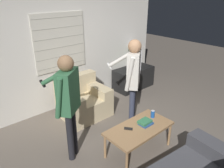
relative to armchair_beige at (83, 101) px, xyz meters
The scene contains 11 objects.
ground_plane 1.42m from the armchair_beige, 89.43° to the right, with size 16.00×16.00×0.00m, color #665B51.
wall_back 1.16m from the armchair_beige, 89.01° to the left, with size 5.20×0.08×2.55m.
armchair_beige is the anchor object (origin of this frame).
coffee_table 1.53m from the armchair_beige, 89.49° to the right, with size 1.08×0.55×0.46m.
tv_stand 1.80m from the armchair_beige, ahead, with size 1.07×0.53×0.54m.
tv 1.87m from the armchair_beige, ahead, with size 0.64×0.76×0.56m.
person_left_standing 1.43m from the armchair_beige, 132.35° to the right, with size 0.49×0.77×1.64m.
person_right_standing 1.27m from the armchair_beige, 61.57° to the right, with size 0.54×0.80×1.66m.
book_stack 1.55m from the armchair_beige, 84.56° to the right, with size 0.22×0.18×0.07m.
soda_can 1.54m from the armchair_beige, 74.97° to the right, with size 0.07×0.07×0.13m.
spare_remote 1.47m from the armchair_beige, 95.94° to the right, with size 0.11×0.13×0.02m.
Camera 1 is at (-2.19, -1.99, 2.42)m, focal length 35.00 mm.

